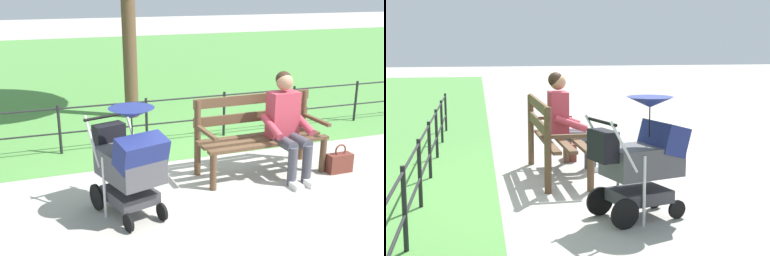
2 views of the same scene
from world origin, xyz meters
The scene contains 6 objects.
ground_plane centered at (0.00, 0.00, 0.00)m, with size 60.00×60.00×0.00m, color #ADA89E.
park_bench centered at (-0.44, -0.12, 0.53)m, with size 1.62×0.65×0.96m.
person_on_bench centered at (-0.70, 0.11, 0.68)m, with size 0.54×0.74×1.28m.
stroller centered at (1.31, 0.51, 0.59)m, with size 0.73×0.98×1.15m.
handbag centered at (-1.39, 0.26, 0.13)m, with size 0.32×0.14×0.37m.
park_fence centered at (-0.50, -1.59, 0.42)m, with size 8.63×0.04×0.70m.
Camera 2 is at (6.34, -0.99, 1.67)m, focal length 53.04 mm.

